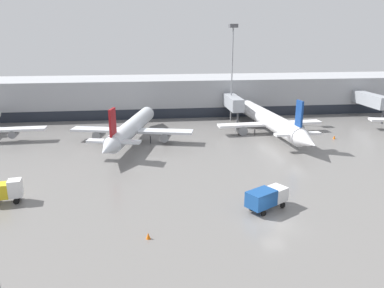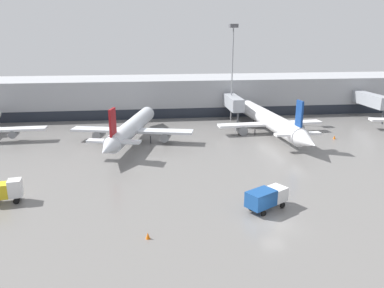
{
  "view_description": "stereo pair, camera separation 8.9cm",
  "coord_description": "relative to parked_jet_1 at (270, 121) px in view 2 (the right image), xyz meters",
  "views": [
    {
      "loc": [
        -13.39,
        -34.97,
        19.64
      ],
      "look_at": [
        -6.28,
        21.22,
        3.0
      ],
      "focal_mm": 35.0,
      "sensor_mm": 36.0,
      "label": 1
    },
    {
      "loc": [
        -13.3,
        -34.98,
        19.64
      ],
      "look_at": [
        -6.28,
        21.22,
        3.0
      ],
      "focal_mm": 35.0,
      "sensor_mm": 36.0,
      "label": 2
    }
  ],
  "objects": [
    {
      "name": "service_truck_1",
      "position": [
        -11.85,
        -34.14,
        -1.01
      ],
      "size": [
        5.63,
        4.48,
        2.53
      ],
      "rotation": [
        0.0,
        0.0,
        0.53
      ],
      "color": "#19478C",
      "rests_on": "ground_plane"
    },
    {
      "name": "service_truck_2",
      "position": [
        -42.58,
        -28.43,
        -0.94
      ],
      "size": [
        4.2,
        2.27,
        2.83
      ],
      "rotation": [
        0.0,
        0.0,
        0.15
      ],
      "color": "gold",
      "rests_on": "ground_plane"
    },
    {
      "name": "parked_jet_1",
      "position": [
        0.0,
        0.0,
        0.0
      ],
      "size": [
        22.09,
        37.32,
        8.87
      ],
      "rotation": [
        0.0,
        0.0,
        1.63
      ],
      "color": "white",
      "rests_on": "ground_plane"
    },
    {
      "name": "parked_jet_3",
      "position": [
        -28.14,
        -3.32,
        0.17
      ],
      "size": [
        23.12,
        32.14,
        8.45
      ],
      "rotation": [
        0.0,
        0.0,
        1.33
      ],
      "color": "silver",
      "rests_on": "ground_plane"
    },
    {
      "name": "apron_light_mast_3",
      "position": [
        -5.49,
        12.18,
        14.28
      ],
      "size": [
        1.8,
        1.8,
        21.85
      ],
      "color": "gray",
      "rests_on": "ground_plane"
    },
    {
      "name": "terminal_building",
      "position": [
        -11.85,
        24.35,
        1.94
      ],
      "size": [
        160.0,
        28.3,
        9.0
      ],
      "color": "#9EA0A5",
      "rests_on": "ground_plane"
    },
    {
      "name": "traffic_cone_1",
      "position": [
        -25.59,
        -39.03,
        -2.22
      ],
      "size": [
        0.45,
        0.45,
        0.68
      ],
      "color": "orange",
      "rests_on": "ground_plane"
    },
    {
      "name": "traffic_cone_0",
      "position": [
        11.0,
        -6.18,
        -2.2
      ],
      "size": [
        0.49,
        0.49,
        0.72
      ],
      "color": "orange",
      "rests_on": "ground_plane"
    },
    {
      "name": "ground_plane",
      "position": [
        -12.03,
        -37.54,
        -2.56
      ],
      "size": [
        320.0,
        320.0,
        0.0
      ],
      "primitive_type": "plane",
      "color": "slate"
    }
  ]
}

